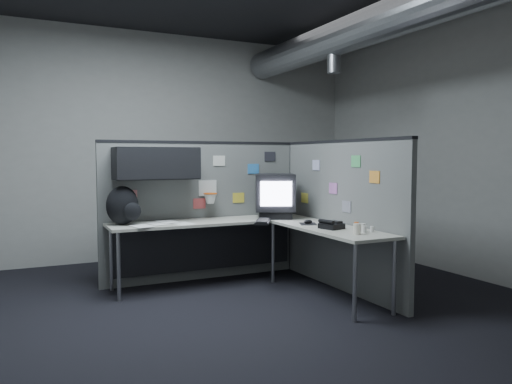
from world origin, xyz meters
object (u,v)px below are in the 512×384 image
desk (242,233)px  phone (331,225)px  backpack (123,206)px  monitor (275,195)px  keyboard (263,221)px

desk → phone: phone is taller
backpack → monitor: bearing=-20.5°
monitor → backpack: 1.74m
desk → monitor: bearing=21.1°
keyboard → phone: phone is taller
keyboard → phone: (0.41, -0.69, 0.02)m
backpack → desk: bearing=-31.3°
keyboard → phone: bearing=-72.8°
monitor → backpack: size_ratio=1.46×
keyboard → backpack: bearing=146.9°
desk → backpack: (-1.22, 0.34, 0.32)m
phone → desk: bearing=121.2°
desk → keyboard: size_ratio=5.48×
desk → backpack: bearing=164.6°
phone → monitor: bearing=90.7°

